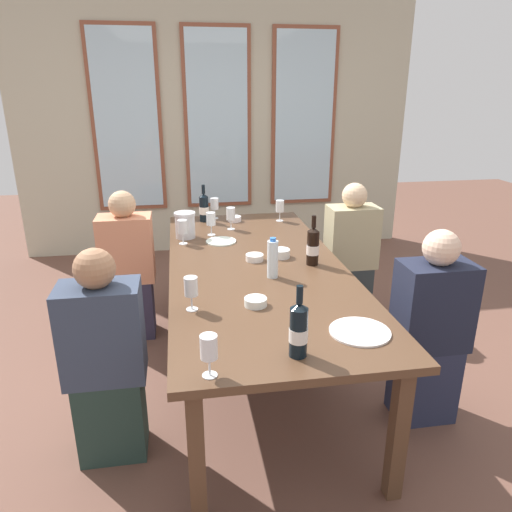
{
  "coord_description": "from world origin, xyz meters",
  "views": [
    {
      "loc": [
        -0.45,
        -2.73,
        1.79
      ],
      "look_at": [
        0.0,
        0.03,
        0.79
      ],
      "focal_mm": 33.38,
      "sensor_mm": 36.0,
      "label": 1
    }
  ],
  "objects_px": {
    "water_bottle": "(273,259)",
    "white_plate_0": "(221,241)",
    "wine_bottle_2": "(313,246)",
    "seated_person_3": "(350,257)",
    "metal_pitcher": "(185,225)",
    "wine_glass_0": "(182,228)",
    "seated_person_2": "(128,270)",
    "tasting_bowl_1": "(281,253)",
    "tasting_bowl_3": "(235,219)",
    "dining_table": "(257,274)",
    "wine_glass_4": "(211,219)",
    "seated_person_1": "(430,333)",
    "white_plate_1": "(360,332)",
    "wine_glass_6": "(209,349)",
    "tasting_bowl_0": "(254,257)",
    "wine_bottle_1": "(204,208)",
    "wine_glass_3": "(191,288)",
    "seated_person_0": "(106,362)",
    "tasting_bowl_2": "(256,302)",
    "wine_glass_1": "(214,204)",
    "wine_glass_5": "(231,215)",
    "wine_bottle_0": "(299,330)",
    "wine_glass_2": "(280,207)"
  },
  "relations": [
    {
      "from": "white_plate_1",
      "to": "wine_bottle_0",
      "type": "xyz_separation_m",
      "value": [
        -0.32,
        -0.14,
        0.11
      ]
    },
    {
      "from": "seated_person_3",
      "to": "wine_glass_3",
      "type": "bearing_deg",
      "value": -137.01
    },
    {
      "from": "metal_pitcher",
      "to": "tasting_bowl_1",
      "type": "relative_size",
      "value": 1.56
    },
    {
      "from": "dining_table",
      "to": "seated_person_1",
      "type": "distance_m",
      "value": 1.07
    },
    {
      "from": "wine_bottle_1",
      "to": "tasting_bowl_1",
      "type": "xyz_separation_m",
      "value": [
        0.44,
        -0.96,
        -0.09
      ]
    },
    {
      "from": "seated_person_0",
      "to": "wine_glass_0",
      "type": "bearing_deg",
      "value": 70.42
    },
    {
      "from": "white_plate_1",
      "to": "tasting_bowl_2",
      "type": "xyz_separation_m",
      "value": [
        -0.42,
        0.35,
        0.02
      ]
    },
    {
      "from": "water_bottle",
      "to": "seated_person_1",
      "type": "height_order",
      "value": "seated_person_1"
    },
    {
      "from": "metal_pitcher",
      "to": "tasting_bowl_1",
      "type": "xyz_separation_m",
      "value": [
        0.6,
        -0.53,
        -0.07
      ]
    },
    {
      "from": "wine_glass_0",
      "to": "wine_glass_3",
      "type": "relative_size",
      "value": 1.0
    },
    {
      "from": "tasting_bowl_1",
      "to": "tasting_bowl_3",
      "type": "xyz_separation_m",
      "value": [
        -0.19,
        0.91,
        -0.01
      ]
    },
    {
      "from": "seated_person_3",
      "to": "white_plate_1",
      "type": "bearing_deg",
      "value": -108.97
    },
    {
      "from": "white_plate_0",
      "to": "seated_person_2",
      "type": "bearing_deg",
      "value": 170.56
    },
    {
      "from": "white_plate_1",
      "to": "wine_bottle_2",
      "type": "bearing_deg",
      "value": 88.36
    },
    {
      "from": "wine_bottle_1",
      "to": "seated_person_1",
      "type": "xyz_separation_m",
      "value": [
        1.11,
        -1.7,
        -0.33
      ]
    },
    {
      "from": "seated_person_0",
      "to": "wine_glass_6",
      "type": "bearing_deg",
      "value": -47.29
    },
    {
      "from": "wine_glass_0",
      "to": "seated_person_2",
      "type": "bearing_deg",
      "value": 164.67
    },
    {
      "from": "white_plate_0",
      "to": "tasting_bowl_2",
      "type": "xyz_separation_m",
      "value": [
        0.07,
        -1.07,
        0.02
      ]
    },
    {
      "from": "tasting_bowl_3",
      "to": "seated_person_2",
      "type": "xyz_separation_m",
      "value": [
        -0.84,
        -0.42,
        -0.23
      ]
    },
    {
      "from": "wine_glass_0",
      "to": "tasting_bowl_2",
      "type": "bearing_deg",
      "value": -72.29
    },
    {
      "from": "wine_bottle_2",
      "to": "seated_person_1",
      "type": "distance_m",
      "value": 0.84
    },
    {
      "from": "wine_bottle_2",
      "to": "seated_person_2",
      "type": "bearing_deg",
      "value": 151.23
    },
    {
      "from": "tasting_bowl_0",
      "to": "seated_person_2",
      "type": "distance_m",
      "value": 1.03
    },
    {
      "from": "white_plate_1",
      "to": "wine_glass_6",
      "type": "height_order",
      "value": "wine_glass_6"
    },
    {
      "from": "wine_glass_2",
      "to": "wine_glass_3",
      "type": "distance_m",
      "value": 1.73
    },
    {
      "from": "tasting_bowl_0",
      "to": "seated_person_0",
      "type": "relative_size",
      "value": 0.1
    },
    {
      "from": "white_plate_0",
      "to": "tasting_bowl_2",
      "type": "height_order",
      "value": "tasting_bowl_2"
    },
    {
      "from": "dining_table",
      "to": "wine_glass_4",
      "type": "xyz_separation_m",
      "value": [
        -0.23,
        0.68,
        0.18
      ]
    },
    {
      "from": "white_plate_1",
      "to": "seated_person_0",
      "type": "distance_m",
      "value": 1.22
    },
    {
      "from": "white_plate_0",
      "to": "metal_pitcher",
      "type": "height_order",
      "value": "metal_pitcher"
    },
    {
      "from": "seated_person_0",
      "to": "seated_person_1",
      "type": "xyz_separation_m",
      "value": [
        1.7,
        0.02,
        0.0
      ]
    },
    {
      "from": "wine_glass_5",
      "to": "metal_pitcher",
      "type": "bearing_deg",
      "value": -155.99
    },
    {
      "from": "wine_glass_6",
      "to": "tasting_bowl_3",
      "type": "bearing_deg",
      "value": 80.62
    },
    {
      "from": "tasting_bowl_0",
      "to": "wine_glass_3",
      "type": "height_order",
      "value": "wine_glass_3"
    },
    {
      "from": "tasting_bowl_0",
      "to": "wine_glass_4",
      "type": "height_order",
      "value": "wine_glass_4"
    },
    {
      "from": "wine_bottle_0",
      "to": "seated_person_1",
      "type": "xyz_separation_m",
      "value": [
        0.86,
        0.44,
        -0.33
      ]
    },
    {
      "from": "wine_glass_6",
      "to": "seated_person_1",
      "type": "relative_size",
      "value": 0.16
    },
    {
      "from": "wine_glass_3",
      "to": "wine_glass_5",
      "type": "height_order",
      "value": "same"
    },
    {
      "from": "water_bottle",
      "to": "wine_glass_1",
      "type": "height_order",
      "value": "water_bottle"
    },
    {
      "from": "dining_table",
      "to": "wine_glass_5",
      "type": "relative_size",
      "value": 14.31
    },
    {
      "from": "wine_glass_5",
      "to": "seated_person_0",
      "type": "xyz_separation_m",
      "value": [
        -0.78,
        -1.45,
        -0.33
      ]
    },
    {
      "from": "dining_table",
      "to": "wine_bottle_1",
      "type": "bearing_deg",
      "value": 103.53
    },
    {
      "from": "metal_pitcher",
      "to": "wine_bottle_2",
      "type": "height_order",
      "value": "wine_bottle_2"
    },
    {
      "from": "water_bottle",
      "to": "white_plate_0",
      "type": "bearing_deg",
      "value": 108.25
    },
    {
      "from": "seated_person_1",
      "to": "seated_person_2",
      "type": "bearing_deg",
      "value": 143.94
    },
    {
      "from": "wine_bottle_2",
      "to": "water_bottle",
      "type": "xyz_separation_m",
      "value": [
        -0.29,
        -0.17,
        -0.01
      ]
    },
    {
      "from": "wine_bottle_2",
      "to": "wine_glass_0",
      "type": "xyz_separation_m",
      "value": [
        -0.79,
        0.54,
        -0.0
      ]
    },
    {
      "from": "wine_glass_2",
      "to": "seated_person_1",
      "type": "bearing_deg",
      "value": -72.91
    },
    {
      "from": "tasting_bowl_1",
      "to": "seated_person_1",
      "type": "height_order",
      "value": "seated_person_1"
    },
    {
      "from": "wine_bottle_2",
      "to": "seated_person_3",
      "type": "distance_m",
      "value": 0.9
    }
  ]
}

